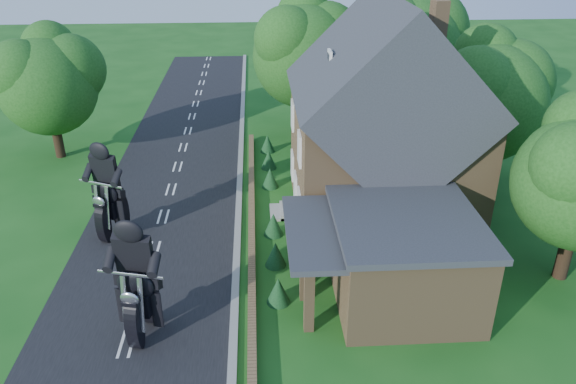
{
  "coord_description": "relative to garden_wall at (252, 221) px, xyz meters",
  "views": [
    {
      "loc": [
        4.64,
        -18.18,
        13.27
      ],
      "look_at": [
        5.89,
        2.74,
        2.8
      ],
      "focal_mm": 35.0,
      "sensor_mm": 36.0,
      "label": 1
    }
  ],
  "objects": [
    {
      "name": "ground",
      "position": [
        -4.3,
        -5.0,
        -0.2
      ],
      "size": [
        120.0,
        120.0,
        0.0
      ],
      "primitive_type": "plane",
      "color": "#174E16",
      "rests_on": "ground"
    },
    {
      "name": "road",
      "position": [
        -4.3,
        -5.0,
        -0.19
      ],
      "size": [
        7.0,
        80.0,
        0.02
      ],
      "primitive_type": "cube",
      "color": "black",
      "rests_on": "ground"
    },
    {
      "name": "kerb",
      "position": [
        -0.65,
        -5.0,
        -0.14
      ],
      "size": [
        0.3,
        80.0,
        0.12
      ],
      "primitive_type": "cube",
      "color": "gray",
      "rests_on": "ground"
    },
    {
      "name": "garden_wall",
      "position": [
        0.0,
        0.0,
        0.0
      ],
      "size": [
        0.3,
        22.0,
        0.4
      ],
      "primitive_type": "cube",
      "color": "olive",
      "rests_on": "ground"
    },
    {
      "name": "house",
      "position": [
        6.19,
        1.0,
        4.14
      ],
      "size": [
        9.54,
        8.64,
        10.24
      ],
      "color": "olive",
      "rests_on": "ground"
    },
    {
      "name": "annex",
      "position": [
        5.57,
        -5.8,
        1.57
      ],
      "size": [
        7.05,
        5.94,
        3.44
      ],
      "color": "olive",
      "rests_on": "ground"
    },
    {
      "name": "tree_house_right",
      "position": [
        12.35,
        3.62,
        4.99
      ],
      "size": [
        6.51,
        6.0,
        8.4
      ],
      "color": "black",
      "rests_on": "ground"
    },
    {
      "name": "tree_behind_house",
      "position": [
        9.88,
        11.14,
        6.03
      ],
      "size": [
        7.81,
        7.2,
        10.08
      ],
      "color": "black",
      "rests_on": "ground"
    },
    {
      "name": "tree_behind_left",
      "position": [
        3.86,
        12.13,
        5.53
      ],
      "size": [
        6.94,
        6.4,
        9.16
      ],
      "color": "black",
      "rests_on": "ground"
    },
    {
      "name": "tree_far_road",
      "position": [
        -11.16,
        9.11,
        4.64
      ],
      "size": [
        6.08,
        5.6,
        7.84
      ],
      "color": "black",
      "rests_on": "ground"
    },
    {
      "name": "shrub_a",
      "position": [
        1.0,
        -6.0,
        0.35
      ],
      "size": [
        0.9,
        0.9,
        1.1
      ],
      "primitive_type": "cone",
      "color": "#113719",
      "rests_on": "ground"
    },
    {
      "name": "shrub_b",
      "position": [
        1.0,
        -3.5,
        0.35
      ],
      "size": [
        0.9,
        0.9,
        1.1
      ],
      "primitive_type": "cone",
      "color": "#113719",
      "rests_on": "ground"
    },
    {
      "name": "shrub_c",
      "position": [
        1.0,
        -1.0,
        0.35
      ],
      "size": [
        0.9,
        0.9,
        1.1
      ],
      "primitive_type": "cone",
      "color": "#113719",
      "rests_on": "ground"
    },
    {
      "name": "shrub_d",
      "position": [
        1.0,
        4.0,
        0.35
      ],
      "size": [
        0.9,
        0.9,
        1.1
      ],
      "primitive_type": "cone",
      "color": "#113719",
      "rests_on": "ground"
    },
    {
      "name": "shrub_e",
      "position": [
        1.0,
        6.5,
        0.35
      ],
      "size": [
        0.9,
        0.9,
        1.1
      ],
      "primitive_type": "cone",
      "color": "#113719",
      "rests_on": "ground"
    },
    {
      "name": "shrub_f",
      "position": [
        1.0,
        9.0,
        0.35
      ],
      "size": [
        0.9,
        0.9,
        1.1
      ],
      "primitive_type": "cone",
      "color": "#113719",
      "rests_on": "ground"
    },
    {
      "name": "motorcycle_lead",
      "position": [
        -3.72,
        -7.59,
        0.5
      ],
      "size": [
        0.74,
        1.56,
        1.41
      ],
      "primitive_type": null,
      "rotation": [
        0.0,
        0.0,
        2.9
      ],
      "color": "black",
      "rests_on": "ground"
    },
    {
      "name": "motorcycle_follow",
      "position": [
        -6.26,
        -0.63,
        0.49
      ],
      "size": [
        0.96,
        1.51,
        1.38
      ],
      "primitive_type": null,
      "rotation": [
        0.0,
        0.0,
        2.72
      ],
      "color": "black",
      "rests_on": "ground"
    }
  ]
}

